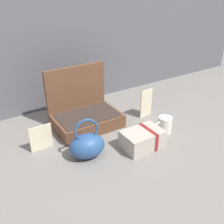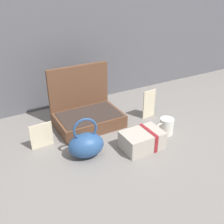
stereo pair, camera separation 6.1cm
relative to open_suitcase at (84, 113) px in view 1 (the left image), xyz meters
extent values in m
plane|color=slate|center=(0.05, -0.24, -0.08)|extent=(6.00, 6.00, 0.00)
cube|color=brown|center=(0.00, -0.04, -0.04)|extent=(0.37, 0.24, 0.08)
cube|color=#332823|center=(0.00, -0.04, 0.00)|extent=(0.34, 0.22, 0.00)
cube|color=brown|center=(0.00, 0.09, 0.09)|extent=(0.37, 0.02, 0.33)
ellipsoid|color=#284C7F|center=(-0.13, -0.29, -0.02)|extent=(0.19, 0.16, 0.12)
torus|color=#284C7F|center=(-0.13, -0.29, 0.07)|extent=(0.12, 0.03, 0.12)
cube|color=#B2A899|center=(0.14, -0.37, -0.03)|extent=(0.21, 0.14, 0.09)
cube|color=maroon|center=(0.18, -0.37, -0.03)|extent=(0.02, 0.14, 0.10)
cylinder|color=silver|center=(0.34, -0.32, -0.03)|extent=(0.08, 0.08, 0.09)
torus|color=silver|center=(0.29, -0.32, -0.03)|extent=(0.07, 0.01, 0.07)
cube|color=beige|center=(-0.30, -0.11, -0.01)|extent=(0.11, 0.01, 0.13)
cube|color=beige|center=(0.37, -0.11, 0.01)|extent=(0.09, 0.01, 0.18)
camera|label=1|loc=(-0.58, -1.22, 0.70)|focal=41.79mm
camera|label=2|loc=(-0.53, -1.25, 0.70)|focal=41.79mm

